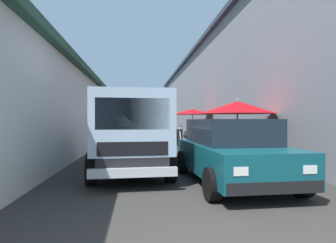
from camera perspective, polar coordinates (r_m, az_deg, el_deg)
ground at (r=15.56m, az=-2.33°, el=-5.02°), size 90.00×90.00×0.00m
building_left_whitewash at (r=18.59m, az=-24.02°, el=1.36°), size 49.80×7.50×3.57m
building_right_concrete at (r=19.45m, az=17.49°, el=6.05°), size 49.80×7.50×6.78m
fruit_stall_near_right at (r=19.56m, az=-7.32°, el=0.67°), size 2.42×2.42×2.13m
fruit_stall_far_right at (r=9.08m, az=13.92°, el=1.39°), size 2.37×2.37×2.10m
fruit_stall_far_left at (r=16.68m, az=4.99°, el=0.98°), size 2.56×2.56×2.18m
hatchback_car at (r=6.59m, az=12.57°, el=-5.75°), size 3.97×2.03×1.45m
delivery_truck at (r=7.04m, az=-7.56°, el=-2.89°), size 5.00×2.17×2.08m
vendor_by_crates at (r=12.65m, az=-5.11°, el=-2.29°), size 0.60×0.32×1.53m
vendor_in_shade at (r=18.92m, az=-1.39°, el=-1.48°), size 0.31×0.60×1.51m
parked_scooter at (r=14.60m, az=3.16°, el=-3.60°), size 1.67×0.58×1.14m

